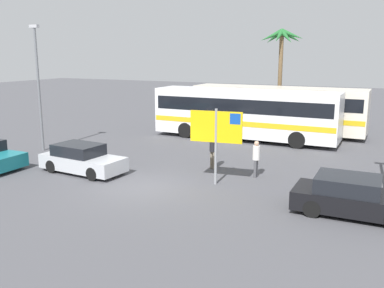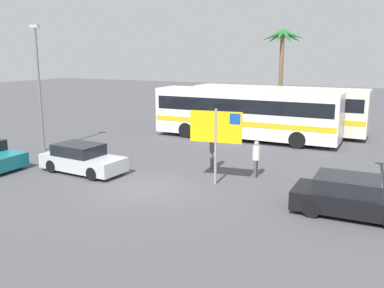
% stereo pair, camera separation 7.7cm
% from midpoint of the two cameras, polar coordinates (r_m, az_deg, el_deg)
% --- Properties ---
extents(ground, '(120.00, 120.00, 0.00)m').
position_cam_midpoint_polar(ground, '(17.46, -6.98, -5.91)').
color(ground, '#4C4C51').
extents(bus_front_coach, '(11.68, 2.51, 3.17)m').
position_cam_midpoint_polar(bus_front_coach, '(26.88, 7.05, 4.35)').
color(bus_front_coach, white).
rests_on(bus_front_coach, ground).
extents(bus_rear_coach, '(11.68, 2.51, 3.17)m').
position_cam_midpoint_polar(bus_rear_coach, '(29.53, 11.40, 4.90)').
color(bus_rear_coach, silver).
rests_on(bus_rear_coach, ground).
extents(ferry_sign, '(2.19, 0.35, 3.20)m').
position_cam_midpoint_polar(ferry_sign, '(17.27, 3.31, 1.92)').
color(ferry_sign, gray).
rests_on(ferry_sign, ground).
extents(car_silver, '(4.15, 1.92, 1.32)m').
position_cam_midpoint_polar(car_silver, '(20.02, -14.84, -2.00)').
color(car_silver, '#B7BABF').
rests_on(car_silver, ground).
extents(car_black, '(4.03, 1.91, 1.32)m').
position_cam_midpoint_polar(car_black, '(15.36, 20.81, -6.69)').
color(car_black, black).
rests_on(car_black, ground).
extents(pedestrian_near_sign, '(0.32, 0.32, 1.65)m').
position_cam_midpoint_polar(pedestrian_near_sign, '(18.75, 8.60, -1.62)').
color(pedestrian_near_sign, '#4C4C51').
rests_on(pedestrian_near_sign, ground).
extents(pedestrian_crossing_lot, '(0.32, 0.32, 1.78)m').
position_cam_midpoint_polar(pedestrian_crossing_lot, '(19.87, 2.75, -0.45)').
color(pedestrian_crossing_lot, '#706656').
rests_on(pedestrian_crossing_lot, ground).
extents(lamp_post_right_side, '(0.56, 0.20, 6.91)m').
position_cam_midpoint_polar(lamp_post_right_side, '(24.87, -20.21, 7.71)').
color(lamp_post_right_side, slate).
rests_on(lamp_post_right_side, ground).
extents(palm_tree_seaside, '(3.36, 3.38, 7.28)m').
position_cam_midpoint_polar(palm_tree_seaside, '(33.87, 12.05, 12.85)').
color(palm_tree_seaside, brown).
rests_on(palm_tree_seaside, ground).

